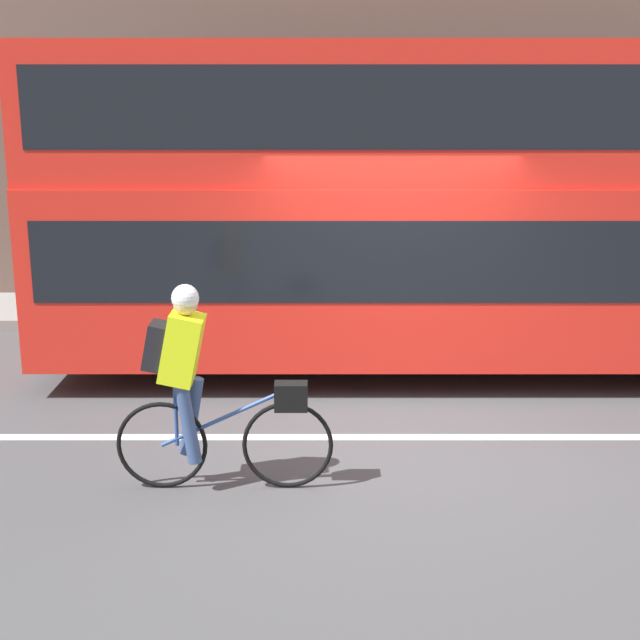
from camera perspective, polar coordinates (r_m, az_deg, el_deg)
The scene contains 7 objects.
ground_plane at distance 8.13m, azimuth 4.93°, elevation -8.03°, with size 80.00×80.00×0.00m, color #424244.
road_center_line at distance 8.32m, azimuth 4.81°, elevation -7.47°, with size 50.00×0.14×0.01m, color silver.
sidewalk_curb at distance 12.69m, azimuth 3.08°, elevation 0.59°, with size 60.00×1.72×0.15m.
building_facade at distance 13.34m, azimuth 3.02°, elevation 14.46°, with size 60.00×0.30×6.24m.
bus at distance 10.09m, azimuth 8.27°, elevation 7.98°, with size 9.03×2.46×3.59m.
cyclist_on_bike at distance 7.03m, azimuth -7.79°, elevation -3.93°, with size 1.73×0.32×1.67m.
street_sign_post at distance 12.37m, azimuth 5.15°, elevation 6.77°, with size 0.36×0.09×2.35m.
Camera 1 is at (-0.71, -7.49, 3.08)m, focal length 50.00 mm.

